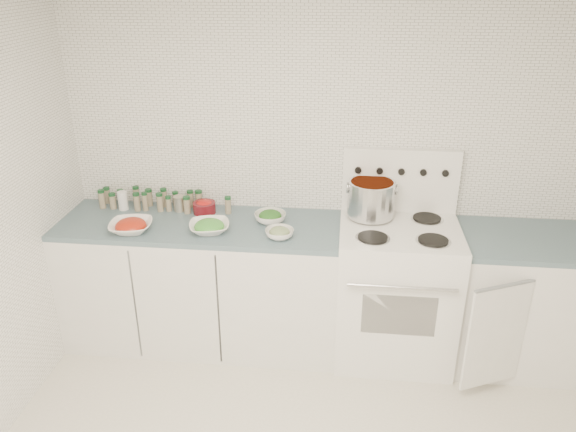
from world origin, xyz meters
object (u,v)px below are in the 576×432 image
object	(u,v)px
stove	(395,287)
stock_pot	(371,197)
bowl_snowpea	(209,227)
bowl_tomato	(131,226)

from	to	relation	value
stove	stock_pot	size ratio (longest dim) A/B	4.17
bowl_snowpea	bowl_tomato	bearing A→B (deg)	-174.46
stove	bowl_tomato	world-z (taller)	stove
stove	stock_pot	xyz separation A→B (m)	(-0.19, 0.15, 0.58)
bowl_tomato	bowl_snowpea	size ratio (longest dim) A/B	0.99
bowl_snowpea	stove	bearing A→B (deg)	5.67
stove	bowl_snowpea	world-z (taller)	stove
stock_pot	bowl_tomato	world-z (taller)	stock_pot
bowl_tomato	bowl_snowpea	distance (m)	0.50
stock_pot	bowl_tomato	bearing A→B (deg)	-168.21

